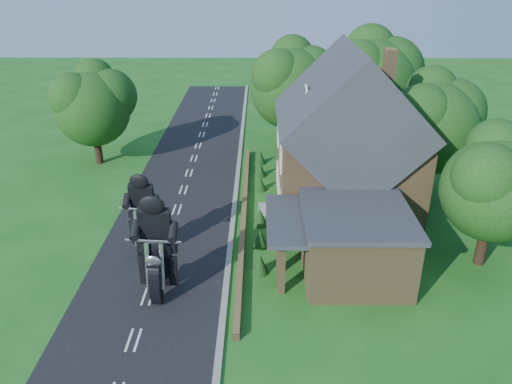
{
  "coord_description": "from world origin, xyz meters",
  "views": [
    {
      "loc": [
        5.25,
        -22.23,
        14.47
      ],
      "look_at": [
        5.07,
        2.72,
        2.8
      ],
      "focal_mm": 35.0,
      "sensor_mm": 36.0,
      "label": 1
    }
  ],
  "objects_px": {
    "house": "(347,146)",
    "motorcycle_follow": "(147,241)",
    "motorcycle_lead": "(160,281)",
    "garden_wall": "(244,214)",
    "annex": "(352,241)"
  },
  "relations": [
    {
      "from": "house",
      "to": "annex",
      "type": "xyz_separation_m",
      "value": [
        -0.62,
        -6.8,
        -2.58
      ]
    },
    {
      "from": "motorcycle_follow",
      "to": "house",
      "type": "bearing_deg",
      "value": -149.48
    },
    {
      "from": "garden_wall",
      "to": "motorcycle_lead",
      "type": "distance_m",
      "value": 8.69
    },
    {
      "from": "garden_wall",
      "to": "motorcycle_lead",
      "type": "xyz_separation_m",
      "value": [
        -3.68,
        -7.85,
        0.59
      ]
    },
    {
      "from": "house",
      "to": "motorcycle_follow",
      "type": "bearing_deg",
      "value": -155.71
    },
    {
      "from": "annex",
      "to": "motorcycle_lead",
      "type": "height_order",
      "value": "annex"
    },
    {
      "from": "motorcycle_lead",
      "to": "motorcycle_follow",
      "type": "relative_size",
      "value": 1.13
    },
    {
      "from": "garden_wall",
      "to": "motorcycle_lead",
      "type": "bearing_deg",
      "value": -115.09
    },
    {
      "from": "garden_wall",
      "to": "motorcycle_follow",
      "type": "relative_size",
      "value": 14.62
    },
    {
      "from": "garden_wall",
      "to": "motorcycle_follow",
      "type": "height_order",
      "value": "motorcycle_follow"
    },
    {
      "from": "annex",
      "to": "motorcycle_follow",
      "type": "bearing_deg",
      "value": 170.97
    },
    {
      "from": "annex",
      "to": "house",
      "type": "bearing_deg",
      "value": 84.76
    },
    {
      "from": "motorcycle_follow",
      "to": "garden_wall",
      "type": "bearing_deg",
      "value": -135.03
    },
    {
      "from": "annex",
      "to": "motorcycle_lead",
      "type": "xyz_separation_m",
      "value": [
        -9.24,
        -2.05,
        -0.97
      ]
    },
    {
      "from": "house",
      "to": "motorcycle_lead",
      "type": "bearing_deg",
      "value": -138.11
    }
  ]
}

